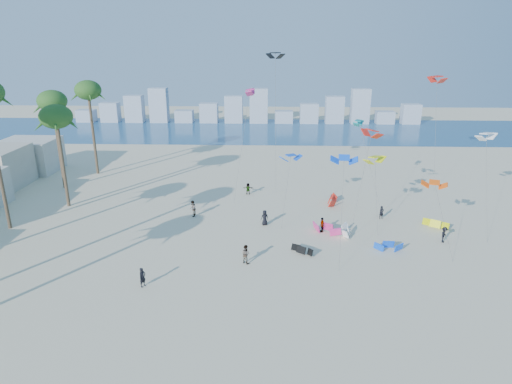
{
  "coord_description": "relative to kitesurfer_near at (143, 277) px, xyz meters",
  "views": [
    {
      "loc": [
        4.51,
        -27.53,
        19.55
      ],
      "look_at": [
        3.0,
        16.0,
        4.5
      ],
      "focal_mm": 30.97,
      "sensor_mm": 36.0,
      "label": 1
    }
  ],
  "objects": [
    {
      "name": "kitesurfer_mid",
      "position": [
        8.34,
        4.44,
        0.05
      ],
      "size": [
        1.11,
        1.07,
        1.8
      ],
      "primitive_type": "imported",
      "rotation": [
        0.0,
        0.0,
        2.51
      ],
      "color": "gray",
      "rests_on": "ground"
    },
    {
      "name": "kitesurfer_near",
      "position": [
        0.0,
        0.0,
        0.0
      ],
      "size": [
        0.68,
        0.74,
        1.7
      ],
      "primitive_type": "imported",
      "rotation": [
        0.0,
        0.0,
        1.0
      ],
      "color": "black",
      "rests_on": "ground"
    },
    {
      "name": "ground",
      "position": [
        6.06,
        -4.47,
        -0.85
      ],
      "size": [
        220.0,
        220.0,
        0.0
      ],
      "primitive_type": "plane",
      "color": "beige",
      "rests_on": "ground"
    },
    {
      "name": "palm_row",
      "position": [
        -16.26,
        11.69,
        10.78
      ],
      "size": [
        7.71,
        44.8,
        16.03
      ],
      "color": "brown",
      "rests_on": "ground"
    },
    {
      "name": "flying_kites",
      "position": [
        21.39,
        19.35,
        10.74
      ],
      "size": [
        28.71,
        29.26,
        18.49
      ],
      "color": "blue",
      "rests_on": "ground"
    },
    {
      "name": "distant_skyline",
      "position": [
        4.87,
        77.53,
        2.24
      ],
      "size": [
        85.0,
        3.0,
        8.4
      ],
      "color": "#9EADBF",
      "rests_on": "ground"
    },
    {
      "name": "ocean",
      "position": [
        6.06,
        67.53,
        -0.85
      ],
      "size": [
        220.0,
        220.0,
        0.0
      ],
      "primitive_type": "plane",
      "color": "navy",
      "rests_on": "ground"
    },
    {
      "name": "grounded_kites",
      "position": [
        19.59,
        12.52,
        -0.37
      ],
      "size": [
        17.81,
        16.86,
        1.06
      ],
      "color": "black",
      "rests_on": "ground"
    },
    {
      "name": "kitesurfers_far",
      "position": [
        12.88,
        14.98,
        0.0
      ],
      "size": [
        27.64,
        15.09,
        1.92
      ],
      "color": "black",
      "rests_on": "ground"
    }
  ]
}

